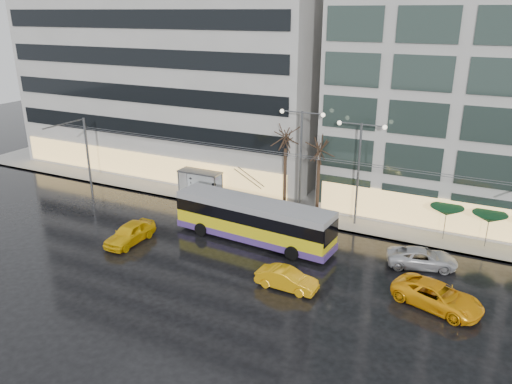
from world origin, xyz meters
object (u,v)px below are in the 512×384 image
Objects in this scene: trolleybus at (253,221)px; taxi_a at (130,233)px; street_lamp_near at (301,149)px; bus_shelter at (198,177)px.

trolleybus is 9.54m from taxi_a.
taxi_a is (-9.54, -11.05, -5.20)m from street_lamp_near.
street_lamp_near reaches higher than trolleybus.
street_lamp_near is at bearing 0.63° from bus_shelter.
trolleybus is 11.17m from bus_shelter.
taxi_a is at bearing -130.81° from street_lamp_near.
trolleybus is 1.44× the size of street_lamp_near.
taxi_a is at bearing -85.61° from bus_shelter.
street_lamp_near is (1.21, 6.48, 4.37)m from trolleybus.
bus_shelter reaches higher than taxi_a.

